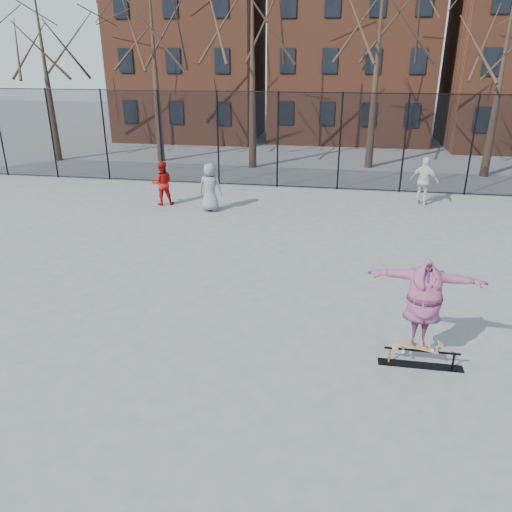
% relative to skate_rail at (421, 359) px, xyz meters
% --- Properties ---
extents(ground, '(100.00, 100.00, 0.00)m').
position_rel_skate_rail_xyz_m(ground, '(-3.04, -0.10, -0.13)').
color(ground, '#5D5E62').
extents(skate_rail, '(1.55, 0.24, 0.34)m').
position_rel_skate_rail_xyz_m(skate_rail, '(0.00, 0.00, 0.00)').
color(skate_rail, black).
rests_on(skate_rail, ground).
extents(skateboard, '(0.80, 0.19, 0.10)m').
position_rel_skate_rail_xyz_m(skateboard, '(-0.09, 0.00, 0.26)').
color(skateboard, olive).
rests_on(skateboard, skate_rail).
extents(skater, '(2.07, 0.66, 1.66)m').
position_rel_skate_rail_xyz_m(skater, '(-0.09, 0.00, 1.13)').
color(skater, '#4E337F').
rests_on(skater, skateboard).
extents(bystander_grey, '(0.90, 0.61, 1.77)m').
position_rel_skate_rail_xyz_m(bystander_grey, '(-6.38, 8.94, 0.75)').
color(bystander_grey, slate).
rests_on(bystander_grey, ground).
extents(bystander_red, '(0.98, 0.87, 1.67)m').
position_rel_skate_rail_xyz_m(bystander_red, '(-8.39, 9.43, 0.70)').
color(bystander_red, '#A10F0E').
rests_on(bystander_red, ground).
extents(bystander_white, '(1.16, 0.85, 1.84)m').
position_rel_skate_rail_xyz_m(bystander_white, '(1.43, 11.13, 0.78)').
color(bystander_white, beige).
rests_on(bystander_white, ground).
extents(fence, '(34.03, 0.07, 4.00)m').
position_rel_skate_rail_xyz_m(fence, '(-3.05, 12.90, 1.92)').
color(fence, black).
rests_on(fence, ground).
extents(tree_row, '(33.66, 7.46, 10.67)m').
position_rel_skate_rail_xyz_m(tree_row, '(-3.29, 17.05, 7.22)').
color(tree_row, black).
rests_on(tree_row, ground).
extents(rowhouses, '(29.00, 7.00, 13.00)m').
position_rel_skate_rail_xyz_m(rowhouses, '(-2.32, 25.90, 5.93)').
color(rowhouses, brown).
rests_on(rowhouses, ground).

